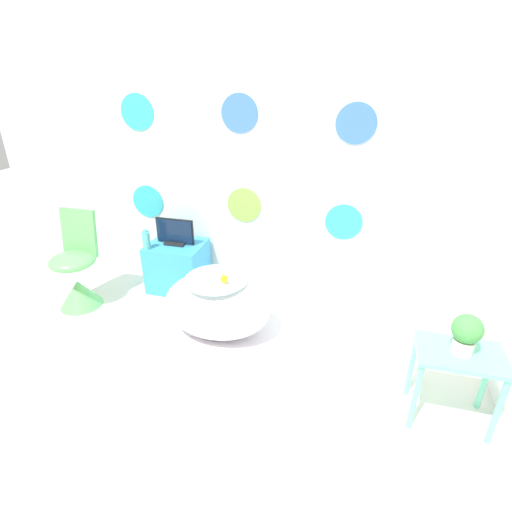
{
  "coord_description": "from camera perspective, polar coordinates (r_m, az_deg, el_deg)",
  "views": [
    {
      "loc": [
        1.0,
        -1.48,
        1.88
      ],
      "look_at": [
        0.37,
        0.83,
        0.74
      ],
      "focal_mm": 28.0,
      "sensor_mm": 36.0,
      "label": 1
    }
  ],
  "objects": [
    {
      "name": "chair",
      "position": [
        3.71,
        -24.19,
        -2.73
      ],
      "size": [
        0.38,
        0.38,
        0.83
      ],
      "color": "#66C166",
      "rests_on": "ground_plane"
    },
    {
      "name": "vase",
      "position": [
        3.58,
        -15.42,
        2.21
      ],
      "size": [
        0.07,
        0.07,
        0.18
      ],
      "color": "#51B2AD",
      "rests_on": "tv_cabinet"
    },
    {
      "name": "bathtub",
      "position": [
        3.06,
        -5.54,
        -6.98
      ],
      "size": [
        0.82,
        0.57,
        0.49
      ],
      "color": "white",
      "rests_on": "ground_plane"
    },
    {
      "name": "tv_cabinet",
      "position": [
        3.74,
        -11.1,
        -1.38
      ],
      "size": [
        0.49,
        0.42,
        0.44
      ],
      "color": "#389ED6",
      "rests_on": "ground_plane"
    },
    {
      "name": "rubber_duck",
      "position": [
        2.84,
        -4.59,
        -3.22
      ],
      "size": [
        0.06,
        0.06,
        0.07
      ],
      "color": "yellow",
      "rests_on": "bathtub"
    },
    {
      "name": "side_table",
      "position": [
        2.55,
        26.81,
        -13.83
      ],
      "size": [
        0.46,
        0.31,
        0.48
      ],
      "color": "#72D8B7",
      "rests_on": "ground_plane"
    },
    {
      "name": "ground_plane",
      "position": [
        2.59,
        -13.79,
        -21.97
      ],
      "size": [
        12.0,
        12.0,
        0.0
      ],
      "primitive_type": "plane",
      "color": "silver"
    },
    {
      "name": "wall_back_dotted",
      "position": [
        3.43,
        -2.02,
        15.69
      ],
      "size": [
        4.87,
        0.05,
        2.6
      ],
      "color": "white",
      "rests_on": "ground_plane"
    },
    {
      "name": "potted_plant_left",
      "position": [
        2.42,
        27.85,
        -9.66
      ],
      "size": [
        0.16,
        0.16,
        0.23
      ],
      "color": "beige",
      "rests_on": "side_table"
    },
    {
      "name": "tv",
      "position": [
        3.61,
        -11.51,
        3.22
      ],
      "size": [
        0.35,
        0.12,
        0.24
      ],
      "color": "black",
      "rests_on": "tv_cabinet"
    },
    {
      "name": "rug",
      "position": [
        3.07,
        -6.17,
        -12.47
      ],
      "size": [
        1.09,
        0.9,
        0.01
      ],
      "color": "silver",
      "rests_on": "ground_plane"
    }
  ]
}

